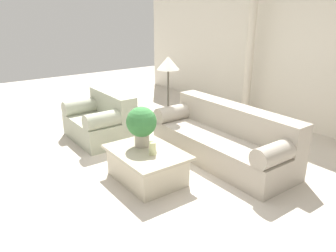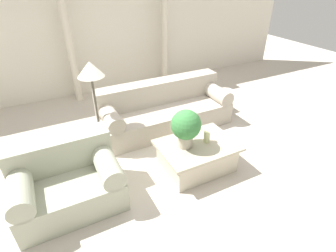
{
  "view_description": "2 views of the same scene",
  "coord_description": "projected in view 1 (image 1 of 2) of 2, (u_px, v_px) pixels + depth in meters",
  "views": [
    {
      "loc": [
        3.57,
        -2.64,
        2.23
      ],
      "look_at": [
        -0.1,
        0.05,
        0.61
      ],
      "focal_mm": 35.0,
      "sensor_mm": 36.0,
      "label": 1
    },
    {
      "loc": [
        -1.67,
        -3.04,
        2.63
      ],
      "look_at": [
        -0.11,
        0.02,
        0.54
      ],
      "focal_mm": 28.0,
      "sensor_mm": 36.0,
      "label": 2
    }
  ],
  "objects": [
    {
      "name": "ground_plane",
      "position": [
        169.0,
        167.0,
        4.93
      ],
      "size": [
        16.0,
        16.0,
        0.0
      ],
      "primitive_type": "plane",
      "color": "beige"
    },
    {
      "name": "wall_back",
      "position": [
        304.0,
        46.0,
        6.14
      ],
      "size": [
        10.0,
        0.06,
        3.2
      ],
      "color": "silver",
      "rests_on": "ground_plane"
    },
    {
      "name": "sofa_long",
      "position": [
        224.0,
        139.0,
        5.1
      ],
      "size": [
        2.4,
        0.9,
        0.84
      ],
      "color": "#ADA393",
      "rests_on": "ground_plane"
    },
    {
      "name": "loveseat",
      "position": [
        102.0,
        120.0,
        5.93
      ],
      "size": [
        1.25,
        0.9,
        0.84
      ],
      "color": "#A9AC95",
      "rests_on": "ground_plane"
    },
    {
      "name": "coffee_table",
      "position": [
        147.0,
        165.0,
        4.5
      ],
      "size": [
        1.12,
        0.81,
        0.43
      ],
      "color": "beige",
      "rests_on": "ground_plane"
    },
    {
      "name": "potted_plant",
      "position": [
        142.0,
        123.0,
        4.48
      ],
      "size": [
        0.42,
        0.42,
        0.57
      ],
      "color": "#B2A893",
      "rests_on": "coffee_table"
    },
    {
      "name": "pillar_candle",
      "position": [
        152.0,
        148.0,
        4.28
      ],
      "size": [
        0.09,
        0.09,
        0.18
      ],
      "color": "beige",
      "rests_on": "coffee_table"
    },
    {
      "name": "floor_lamp",
      "position": [
        168.0,
        68.0,
        5.66
      ],
      "size": [
        0.39,
        0.39,
        1.48
      ],
      "color": "#4C473D",
      "rests_on": "ground_plane"
    },
    {
      "name": "column_left",
      "position": [
        249.0,
        56.0,
        6.78
      ],
      "size": [
        0.24,
        0.24,
        2.61
      ],
      "color": "beige",
      "rests_on": "ground_plane"
    }
  ]
}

